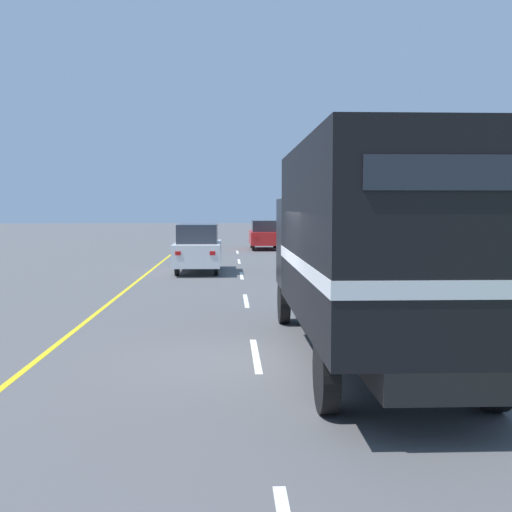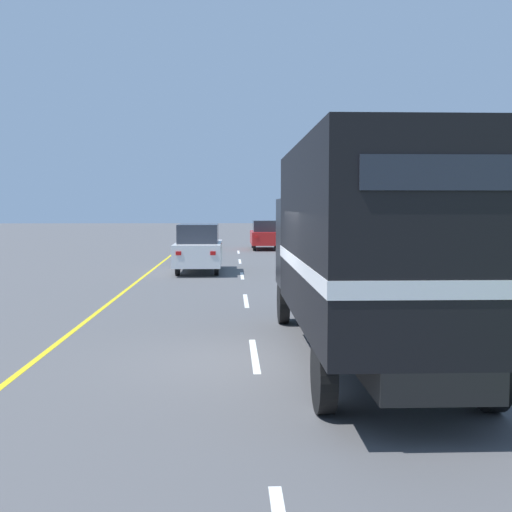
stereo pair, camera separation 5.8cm
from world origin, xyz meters
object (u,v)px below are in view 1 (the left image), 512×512
at_px(lead_car_white, 198,248).
at_px(highway_sign, 453,232).
at_px(lead_car_red_ahead, 264,235).
at_px(roadside_tree_mid, 478,203).
at_px(roadside_tree_far, 443,192).
at_px(horse_trailer_truck, 368,244).
at_px(delineator_post, 434,299).

height_order(lead_car_white, highway_sign, highway_sign).
xyz_separation_m(lead_car_red_ahead, roadside_tree_mid, (9.22, -10.88, 1.88)).
relative_size(lead_car_white, roadside_tree_far, 0.92).
xyz_separation_m(horse_trailer_truck, lead_car_red_ahead, (-0.10, 29.59, -1.05)).
bearing_deg(delineator_post, roadside_tree_mid, 65.45).
height_order(roadside_tree_far, delineator_post, roadside_tree_far).
bearing_deg(highway_sign, horse_trailer_truck, -117.25).
bearing_deg(highway_sign, lead_car_red_ahead, 102.13).
xyz_separation_m(highway_sign, roadside_tree_far, (5.81, 18.34, 1.65)).
distance_m(lead_car_white, roadside_tree_far, 18.13).
bearing_deg(highway_sign, roadside_tree_mid, 65.11).
bearing_deg(roadside_tree_far, highway_sign, -107.59).
bearing_deg(roadside_tree_far, roadside_tree_mid, -97.73).
relative_size(horse_trailer_truck, lead_car_white, 1.84).
height_order(horse_trailer_truck, roadside_tree_far, roadside_tree_far).
height_order(highway_sign, roadside_tree_mid, roadside_tree_mid).
relative_size(highway_sign, delineator_post, 3.12).
height_order(lead_car_white, roadside_tree_far, roadside_tree_far).
distance_m(lead_car_white, delineator_post, 12.87).
height_order(lead_car_red_ahead, roadside_tree_far, roadside_tree_far).
bearing_deg(roadside_tree_mid, highway_sign, -114.89).
xyz_separation_m(lead_car_white, highway_sign, (7.94, -6.80, 0.87)).
bearing_deg(lead_car_red_ahead, delineator_post, -84.50).
distance_m(horse_trailer_truck, lead_car_white, 15.81).
height_order(highway_sign, delineator_post, highway_sign).
distance_m(lead_car_red_ahead, roadside_tree_mid, 14.38).
xyz_separation_m(roadside_tree_mid, roadside_tree_far, (1.11, 8.21, 0.69)).
distance_m(horse_trailer_truck, lead_car_red_ahead, 29.61).
bearing_deg(lead_car_red_ahead, highway_sign, -77.87).
bearing_deg(delineator_post, horse_trailer_truck, -121.04).
bearing_deg(highway_sign, roadside_tree_far, 72.41).
relative_size(roadside_tree_mid, delineator_post, 4.48).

